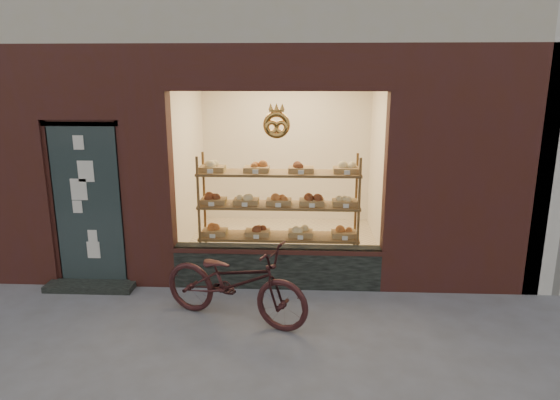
{
  "coord_description": "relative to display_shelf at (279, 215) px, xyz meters",
  "views": [
    {
      "loc": [
        0.79,
        -4.05,
        2.76
      ],
      "look_at": [
        0.49,
        2.0,
        1.22
      ],
      "focal_mm": 32.0,
      "sensor_mm": 36.0,
      "label": 1
    }
  ],
  "objects": [
    {
      "name": "display_shelf",
      "position": [
        0.0,
        0.0,
        0.0
      ],
      "size": [
        2.2,
        0.45,
        1.7
      ],
      "color": "brown",
      "rests_on": "ground"
    },
    {
      "name": "ground",
      "position": [
        -0.45,
        -2.55,
        -0.87
      ],
      "size": [
        90.0,
        90.0,
        0.0
      ],
      "primitive_type": "plane",
      "color": "slate"
    },
    {
      "name": "bicycle",
      "position": [
        -0.43,
        -1.4,
        -0.4
      ],
      "size": [
        1.9,
        1.22,
        0.94
      ],
      "primitive_type": "imported",
      "rotation": [
        0.0,
        0.0,
        1.21
      ],
      "color": "black",
      "rests_on": "ground"
    }
  ]
}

